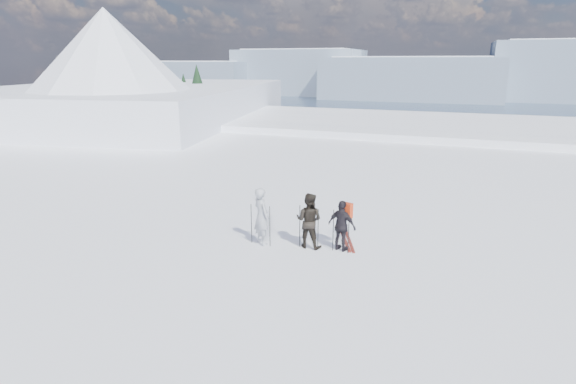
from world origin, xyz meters
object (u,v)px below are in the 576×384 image
skier_grey (261,216)px  skis_loose (347,241)px  skier_pack (342,226)px  skier_dark (309,220)px

skier_grey → skis_loose: bearing=-120.3°
skier_grey → skier_pack: bearing=-135.3°
skier_dark → skis_loose: 1.52m
skier_grey → skier_dark: bearing=-133.3°
skier_grey → skier_dark: skier_grey is taller
skier_grey → skier_dark: (1.42, 0.25, -0.04)m
skier_grey → skis_loose: size_ratio=1.09×
skier_dark → skis_loose: skier_dark is taller
skier_grey → skier_pack: (2.40, 0.34, -0.12)m
skier_dark → skis_loose: bearing=-139.4°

